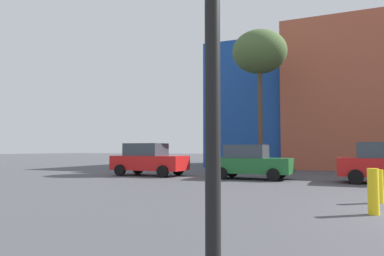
# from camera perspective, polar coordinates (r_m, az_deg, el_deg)

# --- Properties ---
(parked_car_0) EXTENTS (4.12, 2.02, 1.79)m
(parked_car_0) POSITION_cam_1_polar(r_m,az_deg,el_deg) (20.53, -6.78, -4.90)
(parked_car_0) COLOR red
(parked_car_0) RESTS_ON ground_plane
(parked_car_1) EXTENTS (3.87, 1.90, 1.68)m
(parked_car_1) POSITION_cam_1_polar(r_m,az_deg,el_deg) (18.26, 9.00, -5.25)
(parked_car_1) COLOR #1E662D
(parked_car_1) RESTS_ON ground_plane
(bare_tree_0) EXTENTS (3.45, 3.45, 9.04)m
(bare_tree_0) POSITION_cam_1_polar(r_m,az_deg,el_deg) (24.16, 10.48, 11.43)
(bare_tree_0) COLOR brown
(bare_tree_0) RESTS_ON ground_plane
(bollard_yellow_0) EXTENTS (0.24, 0.24, 1.03)m
(bollard_yellow_0) POSITION_cam_1_polar(r_m,az_deg,el_deg) (9.26, 26.38, -8.84)
(bollard_yellow_0) COLOR yellow
(bollard_yellow_0) RESTS_ON ground_plane
(bollard_yellow_1) EXTENTS (0.24, 0.24, 0.90)m
(bollard_yellow_1) POSITION_cam_1_polar(r_m,az_deg,el_deg) (11.30, 27.08, -8.09)
(bollard_yellow_1) COLOR yellow
(bollard_yellow_1) RESTS_ON ground_plane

